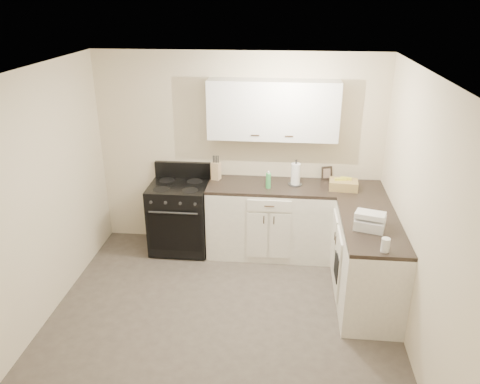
# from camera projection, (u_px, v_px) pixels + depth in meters

# --- Properties ---
(floor) EXTENTS (3.60, 3.60, 0.00)m
(floor) POSITION_uv_depth(u_px,v_px,m) (221.00, 324.00, 4.78)
(floor) COLOR #473F38
(floor) RESTS_ON ground
(ceiling) EXTENTS (3.60, 3.60, 0.00)m
(ceiling) POSITION_uv_depth(u_px,v_px,m) (216.00, 75.00, 3.80)
(ceiling) COLOR white
(ceiling) RESTS_ON wall_back
(wall_back) EXTENTS (3.60, 0.00, 3.60)m
(wall_back) POSITION_uv_depth(u_px,v_px,m) (239.00, 152.00, 5.94)
(wall_back) COLOR beige
(wall_back) RESTS_ON ground
(wall_right) EXTENTS (0.00, 3.60, 3.60)m
(wall_right) POSITION_uv_depth(u_px,v_px,m) (421.00, 222.00, 4.13)
(wall_right) COLOR beige
(wall_right) RESTS_ON ground
(wall_left) EXTENTS (0.00, 3.60, 3.60)m
(wall_left) POSITION_uv_depth(u_px,v_px,m) (32.00, 205.00, 4.45)
(wall_left) COLOR beige
(wall_left) RESTS_ON ground
(wall_front) EXTENTS (3.60, 0.00, 3.60)m
(wall_front) POSITION_uv_depth(u_px,v_px,m) (174.00, 351.00, 2.64)
(wall_front) COLOR beige
(wall_front) RESTS_ON ground
(base_cabinets_back) EXTENTS (1.55, 0.60, 0.90)m
(base_cabinets_back) POSITION_uv_depth(u_px,v_px,m) (270.00, 221.00, 5.94)
(base_cabinets_back) COLOR silver
(base_cabinets_back) RESTS_ON floor
(base_cabinets_right) EXTENTS (0.60, 1.90, 0.90)m
(base_cabinets_right) POSITION_uv_depth(u_px,v_px,m) (363.00, 251.00, 5.24)
(base_cabinets_right) COLOR silver
(base_cabinets_right) RESTS_ON floor
(countertop_back) EXTENTS (1.55, 0.60, 0.04)m
(countertop_back) POSITION_uv_depth(u_px,v_px,m) (271.00, 187.00, 5.75)
(countertop_back) COLOR black
(countertop_back) RESTS_ON base_cabinets_back
(countertop_right) EXTENTS (0.60, 1.90, 0.04)m
(countertop_right) POSITION_uv_depth(u_px,v_px,m) (367.00, 213.00, 5.06)
(countertop_right) COLOR black
(countertop_right) RESTS_ON base_cabinets_right
(upper_cabinets) EXTENTS (1.55, 0.30, 0.70)m
(upper_cabinets) POSITION_uv_depth(u_px,v_px,m) (273.00, 110.00, 5.53)
(upper_cabinets) COLOR silver
(upper_cabinets) RESTS_ON wall_back
(stove) EXTENTS (0.73, 0.62, 0.88)m
(stove) POSITION_uv_depth(u_px,v_px,m) (180.00, 217.00, 6.02)
(stove) COLOR black
(stove) RESTS_ON floor
(knife_block) EXTENTS (0.12, 0.12, 0.22)m
(knife_block) POSITION_uv_depth(u_px,v_px,m) (216.00, 171.00, 5.88)
(knife_block) COLOR #D6B183
(knife_block) RESTS_ON countertop_back
(paper_towel) EXTENTS (0.12, 0.12, 0.27)m
(paper_towel) POSITION_uv_depth(u_px,v_px,m) (296.00, 174.00, 5.71)
(paper_towel) COLOR white
(paper_towel) RESTS_ON countertop_back
(soap_bottle) EXTENTS (0.08, 0.08, 0.18)m
(soap_bottle) POSITION_uv_depth(u_px,v_px,m) (268.00, 181.00, 5.63)
(soap_bottle) COLOR green
(soap_bottle) RESTS_ON countertop_back
(picture_frame) EXTENTS (0.14, 0.08, 0.17)m
(picture_frame) POSITION_uv_depth(u_px,v_px,m) (327.00, 173.00, 5.89)
(picture_frame) COLOR black
(picture_frame) RESTS_ON countertop_back
(wicker_basket) EXTENTS (0.35, 0.25, 0.11)m
(wicker_basket) POSITION_uv_depth(u_px,v_px,m) (343.00, 185.00, 5.61)
(wicker_basket) COLOR tan
(wicker_basket) RESTS_ON countertop_right
(countertop_grill) EXTENTS (0.35, 0.34, 0.11)m
(countertop_grill) POSITION_uv_depth(u_px,v_px,m) (370.00, 223.00, 4.68)
(countertop_grill) COLOR silver
(countertop_grill) RESTS_ON countertop_right
(glass_jar) EXTENTS (0.10, 0.10, 0.13)m
(glass_jar) POSITION_uv_depth(u_px,v_px,m) (385.00, 245.00, 4.25)
(glass_jar) COLOR silver
(glass_jar) RESTS_ON countertop_right
(oven_mitt_near) EXTENTS (0.02, 0.16, 0.28)m
(oven_mitt_near) POSITION_uv_depth(u_px,v_px,m) (337.00, 269.00, 4.89)
(oven_mitt_near) COLOR black
(oven_mitt_near) RESTS_ON base_cabinets_right
(oven_mitt_far) EXTENTS (0.02, 0.15, 0.25)m
(oven_mitt_far) POSITION_uv_depth(u_px,v_px,m) (336.00, 264.00, 5.03)
(oven_mitt_far) COLOR black
(oven_mitt_far) RESTS_ON base_cabinets_right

